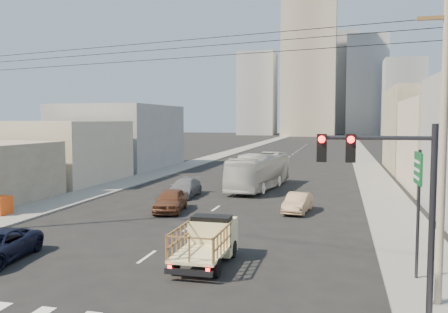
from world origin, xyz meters
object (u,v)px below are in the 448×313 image
at_px(traffic_signal, 393,193).
at_px(utility_pole, 443,149).
at_px(sedan_tan, 298,203).
at_px(sedan_brown, 170,200).
at_px(green_sign, 418,183).
at_px(flatbed_pickup, 206,238).
at_px(city_bus, 259,171).
at_px(sedan_grey, 185,188).

distance_m(traffic_signal, utility_pole, 3.24).
bearing_deg(sedan_tan, utility_pole, -61.64).
distance_m(sedan_brown, green_sign, 17.73).
height_order(traffic_signal, utility_pole, utility_pole).
bearing_deg(traffic_signal, sedan_brown, 128.32).
relative_size(green_sign, utility_pole, 0.50).
distance_m(sedan_tan, utility_pole, 16.70).
bearing_deg(sedan_brown, flatbed_pickup, -71.12).
xyz_separation_m(flatbed_pickup, utility_pole, (8.62, -2.65, 4.09)).
bearing_deg(city_bus, flatbed_pickup, -78.52).
bearing_deg(flatbed_pickup, city_bus, 93.90).
bearing_deg(city_bus, sedan_tan, -59.51).
distance_m(sedan_grey, green_sign, 22.74).
bearing_deg(traffic_signal, sedan_grey, 121.69).
distance_m(flatbed_pickup, sedan_grey, 18.01).
relative_size(flatbed_pickup, traffic_signal, 0.73).
bearing_deg(sedan_grey, city_bus, 46.31).
xyz_separation_m(city_bus, traffic_signal, (8.42, -27.58, 2.51)).
bearing_deg(flatbed_pickup, green_sign, -1.02).
distance_m(sedan_tan, traffic_signal, 18.28).
relative_size(flatbed_pickup, green_sign, 0.88).
relative_size(flatbed_pickup, sedan_tan, 1.14).
bearing_deg(traffic_signal, green_sign, 74.45).
bearing_deg(sedan_tan, sedan_grey, 161.62).
relative_size(sedan_tan, traffic_signal, 0.65).
relative_size(sedan_brown, sedan_tan, 1.14).
bearing_deg(utility_pole, sedan_tan, 111.45).
height_order(flatbed_pickup, traffic_signal, traffic_signal).
xyz_separation_m(sedan_brown, green_sign, (13.81, -10.71, 2.99)).
bearing_deg(green_sign, city_bus, 113.50).
xyz_separation_m(flatbed_pickup, sedan_brown, (-5.53, 10.56, -0.34)).
bearing_deg(sedan_brown, green_sign, -46.52).
bearing_deg(sedan_brown, utility_pole, -51.77).
bearing_deg(traffic_signal, utility_pole, 55.39).
height_order(city_bus, sedan_grey, city_bus).
bearing_deg(green_sign, utility_pole, -82.33).
height_order(sedan_brown, sedan_tan, sedan_brown).
bearing_deg(city_bus, sedan_brown, -101.03).
xyz_separation_m(sedan_tan, utility_pole, (5.88, -14.96, 4.55)).
bearing_deg(sedan_tan, green_sign, -59.11).
relative_size(flatbed_pickup, city_bus, 0.39).
height_order(sedan_grey, green_sign, green_sign).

